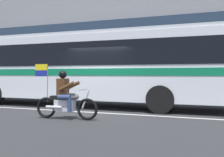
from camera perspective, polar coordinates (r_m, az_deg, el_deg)
ground_plane at (r=10.86m, az=-3.25°, el=-6.72°), size 60.00×60.00×0.00m
sidewalk_curb at (r=15.61m, az=4.49°, el=-4.10°), size 28.00×3.80×0.15m
lane_center_stripe at (r=10.32m, az=-4.63°, el=-7.11°), size 26.60×0.14×0.01m
office_building_facade at (r=18.39m, az=6.63°, el=16.00°), size 28.00×0.89×12.44m
transit_bus at (r=12.33m, az=-5.75°, el=2.97°), size 13.34×2.63×3.22m
motorcycle_with_rider at (r=8.81m, az=-9.78°, el=-4.16°), size 2.19×0.64×1.78m
fire_hydrant at (r=14.42m, az=10.86°, el=-2.76°), size 0.22×0.30×0.75m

